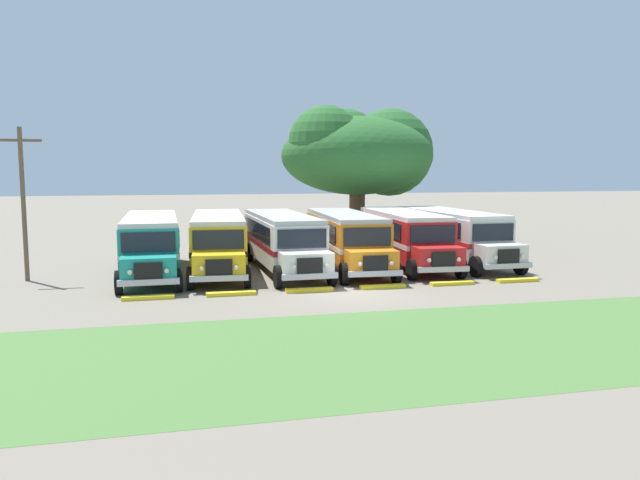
% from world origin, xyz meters
% --- Properties ---
extents(ground_plane, '(220.00, 220.00, 0.00)m').
position_xyz_m(ground_plane, '(0.00, 0.00, 0.00)').
color(ground_plane, slate).
extents(foreground_grass_strip, '(80.00, 8.64, 0.01)m').
position_xyz_m(foreground_grass_strip, '(0.00, -7.78, 0.00)').
color(foreground_grass_strip, '#4C7538').
rests_on(foreground_grass_strip, ground_plane).
extents(parked_bus_slot_0, '(2.82, 10.86, 2.82)m').
position_xyz_m(parked_bus_slot_0, '(-8.15, 6.70, 1.58)').
color(parked_bus_slot_0, teal).
rests_on(parked_bus_slot_0, ground_plane).
extents(parked_bus_slot_1, '(3.28, 10.93, 2.82)m').
position_xyz_m(parked_bus_slot_1, '(-4.90, 6.93, 1.58)').
color(parked_bus_slot_1, yellow).
rests_on(parked_bus_slot_1, ground_plane).
extents(parked_bus_slot_2, '(2.90, 10.87, 2.82)m').
position_xyz_m(parked_bus_slot_2, '(-1.68, 6.50, 1.58)').
color(parked_bus_slot_2, silver).
rests_on(parked_bus_slot_2, ground_plane).
extents(parked_bus_slot_3, '(3.16, 10.91, 2.82)m').
position_xyz_m(parked_bus_slot_3, '(1.66, 6.51, 1.58)').
color(parked_bus_slot_3, orange).
rests_on(parked_bus_slot_3, ground_plane).
extents(parked_bus_slot_4, '(3.23, 10.92, 2.82)m').
position_xyz_m(parked_bus_slot_4, '(5.04, 6.89, 1.58)').
color(parked_bus_slot_4, red).
rests_on(parked_bus_slot_4, ground_plane).
extents(parked_bus_slot_5, '(2.87, 10.86, 2.82)m').
position_xyz_m(parked_bus_slot_5, '(7.94, 7.09, 1.58)').
color(parked_bus_slot_5, silver).
rests_on(parked_bus_slot_5, ground_plane).
extents(curb_wheelstop_0, '(2.00, 0.36, 0.15)m').
position_xyz_m(curb_wheelstop_0, '(-8.08, 0.56, 0.07)').
color(curb_wheelstop_0, yellow).
rests_on(curb_wheelstop_0, ground_plane).
extents(curb_wheelstop_1, '(2.00, 0.36, 0.15)m').
position_xyz_m(curb_wheelstop_1, '(-4.85, 0.56, 0.07)').
color(curb_wheelstop_1, yellow).
rests_on(curb_wheelstop_1, ground_plane).
extents(curb_wheelstop_2, '(2.00, 0.36, 0.15)m').
position_xyz_m(curb_wheelstop_2, '(-1.62, 0.56, 0.07)').
color(curb_wheelstop_2, yellow).
rests_on(curb_wheelstop_2, ground_plane).
extents(curb_wheelstop_3, '(2.00, 0.36, 0.15)m').
position_xyz_m(curb_wheelstop_3, '(1.62, 0.56, 0.07)').
color(curb_wheelstop_3, yellow).
rests_on(curb_wheelstop_3, ground_plane).
extents(curb_wheelstop_4, '(2.00, 0.36, 0.15)m').
position_xyz_m(curb_wheelstop_4, '(4.85, 0.56, 0.07)').
color(curb_wheelstop_4, yellow).
rests_on(curb_wheelstop_4, ground_plane).
extents(curb_wheelstop_5, '(2.00, 0.36, 0.15)m').
position_xyz_m(curb_wheelstop_5, '(8.08, 0.56, 0.07)').
color(curb_wheelstop_5, yellow).
rests_on(curb_wheelstop_5, ground_plane).
extents(broad_shade_tree, '(11.16, 10.43, 9.59)m').
position_xyz_m(broad_shade_tree, '(5.70, 17.23, 6.33)').
color(broad_shade_tree, brown).
rests_on(broad_shade_tree, ground_plane).
extents(utility_pole, '(1.80, 0.20, 6.97)m').
position_xyz_m(utility_pole, '(-13.63, 6.07, 3.73)').
color(utility_pole, brown).
rests_on(utility_pole, ground_plane).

